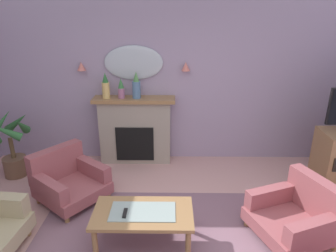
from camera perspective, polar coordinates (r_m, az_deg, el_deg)
The scene contains 13 objects.
wall_back at distance 5.19m, azimuth 0.58°, elevation 9.13°, with size 7.22×0.10×2.92m, color #9E8CA8.
fireplace at distance 5.27m, azimuth -6.14°, elevation -0.90°, with size 1.36×0.36×1.16m.
mantel_vase_right at distance 5.08m, azimuth -11.59°, elevation 7.22°, with size 0.12×0.12×0.42m.
mantel_vase_left at distance 5.04m, azimuth -8.77°, elevation 6.91°, with size 0.11×0.11×0.33m.
mantel_vase_centre at distance 5.00m, azimuth -5.94°, elevation 7.33°, with size 0.14×0.14×0.44m.
wall_mirror at distance 5.10m, azimuth -6.45°, elevation 11.68°, with size 0.96×0.06×0.56m, color #B2BCC6.
wall_sconce_left at distance 5.24m, azimuth -15.93°, elevation 10.70°, with size 0.14×0.14×0.14m, color #D17066.
wall_sconce_right at distance 5.03m, azimuth 3.34°, elevation 11.06°, with size 0.14×0.14×0.14m, color #D17066.
coffee_table at distance 3.51m, azimuth -4.70°, elevation -16.44°, with size 1.10×0.60×0.45m.
tv_remote at distance 3.46m, azimuth -8.06°, elevation -15.88°, with size 0.04×0.16×0.02m, color black.
armchair_in_corner at distance 3.96m, azimuth 23.10°, elevation -14.87°, with size 1.05×1.04×0.71m.
armchair_near_fireplace at distance 4.53m, azimuth -18.24°, elevation -9.45°, with size 1.14×1.14×0.71m.
potted_plant_corner_palm at distance 5.39m, azimuth -27.28°, elevation -3.26°, with size 0.67×0.69×1.06m.
Camera 1 is at (0.01, -2.42, 2.51)m, focal length 32.56 mm.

